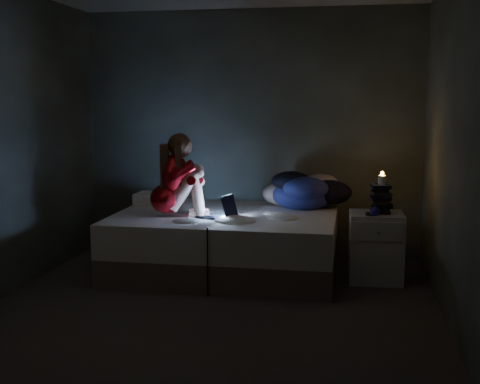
% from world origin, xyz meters
% --- Properties ---
extents(floor, '(3.60, 3.80, 0.02)m').
position_xyz_m(floor, '(0.00, 0.00, -0.01)').
color(floor, black).
rests_on(floor, ground).
extents(wall_back, '(3.60, 0.02, 2.60)m').
position_xyz_m(wall_back, '(0.00, 1.91, 1.30)').
color(wall_back, '#292F23').
rests_on(wall_back, ground).
extents(wall_front, '(3.60, 0.02, 2.60)m').
position_xyz_m(wall_front, '(0.00, -1.91, 1.30)').
color(wall_front, '#292F23').
rests_on(wall_front, ground).
extents(wall_right, '(0.02, 3.80, 2.60)m').
position_xyz_m(wall_right, '(1.81, 0.00, 1.30)').
color(wall_right, '#292F23').
rests_on(wall_right, ground).
extents(bed, '(2.09, 1.57, 0.58)m').
position_xyz_m(bed, '(-0.10, 1.10, 0.29)').
color(bed, beige).
rests_on(bed, ground).
extents(pillow, '(0.44, 0.31, 0.13)m').
position_xyz_m(pillow, '(-0.89, 1.42, 0.64)').
color(pillow, white).
rests_on(pillow, bed).
extents(woman, '(0.55, 0.42, 0.78)m').
position_xyz_m(woman, '(-0.61, 0.85, 0.97)').
color(woman, '#A80716').
rests_on(woman, bed).
extents(laptop, '(0.38, 0.31, 0.23)m').
position_xyz_m(laptop, '(-0.15, 0.86, 0.69)').
color(laptop, black).
rests_on(laptop, bed).
extents(clothes_pile, '(0.68, 0.56, 0.39)m').
position_xyz_m(clothes_pile, '(0.59, 1.53, 0.77)').
color(clothes_pile, navy).
rests_on(clothes_pile, bed).
extents(nightstand, '(0.49, 0.44, 0.64)m').
position_xyz_m(nightstand, '(1.31, 1.04, 0.32)').
color(nightstand, silver).
rests_on(nightstand, ground).
extents(book_stack, '(0.19, 0.25, 0.25)m').
position_xyz_m(book_stack, '(1.35, 1.07, 0.76)').
color(book_stack, black).
rests_on(book_stack, nightstand).
extents(candle, '(0.07, 0.07, 0.08)m').
position_xyz_m(candle, '(1.35, 1.07, 0.93)').
color(candle, beige).
rests_on(candle, book_stack).
extents(phone, '(0.09, 0.15, 0.01)m').
position_xyz_m(phone, '(1.24, 0.94, 0.64)').
color(phone, black).
rests_on(phone, nightstand).
extents(blue_orb, '(0.08, 0.08, 0.08)m').
position_xyz_m(blue_orb, '(1.28, 0.89, 0.68)').
color(blue_orb, navy).
rests_on(blue_orb, nightstand).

